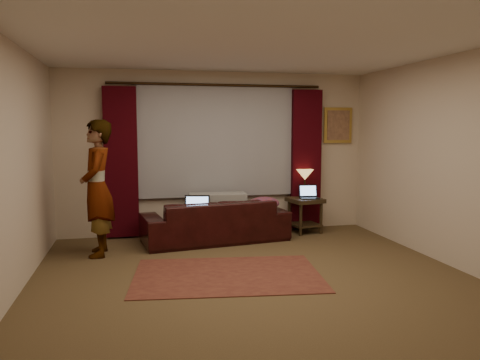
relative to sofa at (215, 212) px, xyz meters
name	(u,v)px	position (x,y,z in m)	size (l,w,h in m)	color
floor	(255,280)	(0.13, -1.88, -0.44)	(5.00, 5.00, 0.01)	brown
ceiling	(256,45)	(0.13, -1.88, 2.16)	(5.00, 5.00, 0.02)	silver
wall_back	(216,153)	(0.13, 0.62, 0.86)	(5.00, 0.02, 2.60)	beige
wall_front	(363,199)	(0.13, -4.38, 0.86)	(5.00, 0.02, 2.60)	beige
wall_left	(10,170)	(-2.37, -1.88, 0.86)	(0.02, 5.00, 2.60)	beige
wall_right	(453,162)	(2.63, -1.88, 0.86)	(0.02, 5.00, 2.60)	beige
sheer_curtain	(217,141)	(0.13, 0.56, 1.06)	(2.50, 0.05, 1.80)	#919299
drape_left	(121,162)	(-1.37, 0.51, 0.74)	(0.50, 0.14, 2.30)	#310309
drape_right	(306,159)	(1.63, 0.51, 0.74)	(0.50, 0.14, 2.30)	#310309
curtain_rod	(217,85)	(0.13, 0.51, 1.94)	(0.04, 0.04, 3.40)	black
picture_frame	(338,125)	(2.23, 0.59, 1.31)	(0.50, 0.04, 0.60)	#BA9841
sofa	(215,212)	(0.00, 0.00, 0.00)	(2.17, 0.94, 0.88)	black
throw_blanket	(218,181)	(0.07, 0.20, 0.45)	(0.88, 0.35, 0.10)	gray
clothing_pile	(264,204)	(0.76, -0.01, 0.10)	(0.48, 0.37, 0.20)	brown
laptop_sofa	(196,206)	(-0.30, -0.16, 0.13)	(0.37, 0.40, 0.27)	black
area_rug	(227,275)	(-0.15, -1.67, -0.43)	(2.15, 1.44, 0.01)	brown
end_table	(305,215)	(1.53, 0.24, -0.15)	(0.49, 0.49, 0.57)	black
tiffany_lamp	(305,183)	(1.56, 0.36, 0.36)	(0.28, 0.28, 0.46)	olive
laptop_table	(309,192)	(1.58, 0.17, 0.24)	(0.30, 0.32, 0.22)	black
person	(97,188)	(-1.66, -0.44, 0.47)	(0.53, 0.53, 1.82)	gray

